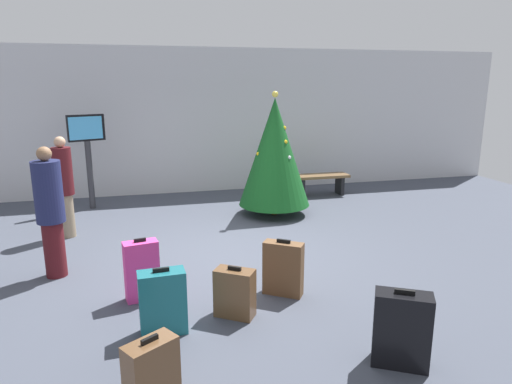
# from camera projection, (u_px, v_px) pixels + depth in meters

# --- Properties ---
(ground_plane) EXTENTS (16.00, 16.00, 0.00)m
(ground_plane) POSITION_uv_depth(u_px,v_px,m) (223.00, 255.00, 6.76)
(ground_plane) COLOR #424754
(back_wall) EXTENTS (16.00, 0.20, 3.31)m
(back_wall) POSITION_uv_depth(u_px,v_px,m) (189.00, 121.00, 10.44)
(back_wall) COLOR silver
(back_wall) RESTS_ON ground_plane
(holiday_tree) EXTENTS (1.37, 1.37, 2.38)m
(holiday_tree) POSITION_uv_depth(u_px,v_px,m) (275.00, 152.00, 8.61)
(holiday_tree) COLOR #4C3319
(holiday_tree) RESTS_ON ground_plane
(flight_info_kiosk) EXTENTS (0.70, 0.36, 1.91)m
(flight_info_kiosk) POSITION_uv_depth(u_px,v_px,m) (88.00, 146.00, 9.03)
(flight_info_kiosk) COLOR #333338
(flight_info_kiosk) RESTS_ON ground_plane
(waiting_bench) EXTENTS (1.28, 0.44, 0.48)m
(waiting_bench) POSITION_uv_depth(u_px,v_px,m) (321.00, 180.00, 10.34)
(waiting_bench) COLOR brown
(waiting_bench) RESTS_ON ground_plane
(traveller_0) EXTENTS (0.34, 0.34, 1.69)m
(traveller_0) POSITION_uv_depth(u_px,v_px,m) (64.00, 185.00, 7.39)
(traveller_0) COLOR gray
(traveller_0) RESTS_ON ground_plane
(traveller_1) EXTENTS (0.47, 0.47, 1.74)m
(traveller_1) POSITION_uv_depth(u_px,v_px,m) (50.00, 210.00, 5.84)
(traveller_1) COLOR #4C1419
(traveller_1) RESTS_ON ground_plane
(suitcase_0) EXTENTS (0.55, 0.45, 0.74)m
(suitcase_0) POSITION_uv_depth(u_px,v_px,m) (402.00, 330.00, 4.06)
(suitcase_0) COLOR black
(suitcase_0) RESTS_ON ground_plane
(suitcase_1) EXTENTS (0.46, 0.40, 0.62)m
(suitcase_1) POSITION_uv_depth(u_px,v_px,m) (152.00, 375.00, 3.52)
(suitcase_1) COLOR brown
(suitcase_1) RESTS_ON ground_plane
(suitcase_2) EXTENTS (0.48, 0.42, 0.58)m
(suitcase_2) POSITION_uv_depth(u_px,v_px,m) (235.00, 293.00, 4.94)
(suitcase_2) COLOR brown
(suitcase_2) RESTS_ON ground_plane
(suitcase_3) EXTENTS (0.42, 0.26, 0.76)m
(suitcase_3) POSITION_uv_depth(u_px,v_px,m) (142.00, 271.00, 5.32)
(suitcase_3) COLOR #E5388C
(suitcase_3) RESTS_ON ground_plane
(suitcase_4) EXTENTS (0.49, 0.41, 0.70)m
(suitcase_4) POSITION_uv_depth(u_px,v_px,m) (283.00, 269.00, 5.45)
(suitcase_4) COLOR brown
(suitcase_4) RESTS_ON ground_plane
(suitcase_5) EXTENTS (0.48, 0.26, 0.71)m
(suitcase_5) POSITION_uv_depth(u_px,v_px,m) (163.00, 302.00, 4.59)
(suitcase_5) COLOR #19606B
(suitcase_5) RESTS_ON ground_plane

